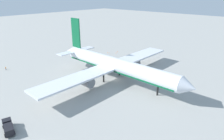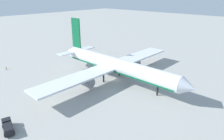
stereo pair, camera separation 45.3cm
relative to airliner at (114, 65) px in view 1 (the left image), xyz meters
name	(u,v)px [view 1 (the left image)]	position (x,y,z in m)	size (l,w,h in m)	color
ground_plane	(117,80)	(1.34, -0.02, -6.73)	(600.00, 600.00, 0.00)	#9E9E99
airliner	(114,65)	(0.00, 0.00, 0.00)	(69.52, 74.68, 24.52)	silver
service_truck_2	(8,127)	(2.15, -46.66, -5.35)	(7.23, 4.08, 2.43)	black
ground_worker_1	(6,68)	(-47.89, -27.42, -5.91)	(0.51, 0.51, 1.61)	#3F3F47
traffic_cone_0	(107,52)	(-31.17, 28.53, -6.45)	(0.36, 0.36, 0.55)	orange
traffic_cone_1	(117,52)	(-27.93, 34.48, -6.45)	(0.36, 0.36, 0.55)	orange
traffic_cone_2	(116,53)	(-26.45, 31.66, -6.45)	(0.36, 0.36, 0.55)	orange
traffic_cone_3	(109,53)	(-30.21, 29.01, -6.45)	(0.36, 0.36, 0.55)	orange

